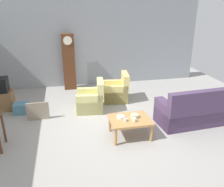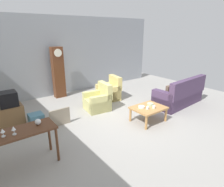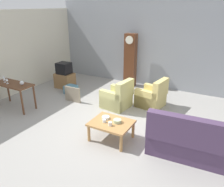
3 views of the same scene
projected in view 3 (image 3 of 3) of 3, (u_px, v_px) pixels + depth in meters
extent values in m
plane|color=#999691|center=(111.00, 125.00, 6.00)|extent=(10.40, 10.40, 0.00)
cube|color=gray|center=(158.00, 45.00, 8.34)|extent=(8.40, 0.16, 3.20)
cube|color=beige|center=(10.00, 54.00, 7.68)|extent=(0.12, 6.40, 2.88)
cube|color=#4C3856|center=(199.00, 147.00, 4.70)|extent=(2.15, 0.97, 0.44)
cube|color=#4C3856|center=(201.00, 134.00, 4.21)|extent=(2.11, 0.33, 0.60)
cube|color=#4C3856|center=(156.00, 132.00, 5.03)|extent=(0.29, 0.85, 0.68)
cube|color=brown|center=(178.00, 125.00, 4.79)|extent=(0.37, 0.14, 0.36)
cube|color=#CCC67A|center=(116.00, 101.00, 7.02)|extent=(0.85, 0.85, 0.40)
cube|color=#CCC67A|center=(125.00, 89.00, 6.68)|extent=(0.27, 0.78, 0.52)
cube|color=#CCC67A|center=(121.00, 95.00, 7.21)|extent=(0.77, 0.25, 0.60)
cube|color=#CCC67A|center=(110.00, 101.00, 6.76)|extent=(0.77, 0.25, 0.60)
cube|color=#DAC471|center=(150.00, 100.00, 7.10)|extent=(0.86, 0.86, 0.40)
cube|color=#DAC471|center=(161.00, 88.00, 6.75)|extent=(0.29, 0.78, 0.52)
cube|color=#DAC471|center=(155.00, 94.00, 7.28)|extent=(0.78, 0.27, 0.60)
cube|color=#DAC471|center=(146.00, 100.00, 6.84)|extent=(0.78, 0.27, 0.60)
cube|color=#B27F47|center=(111.00, 123.00, 5.24)|extent=(0.96, 0.76, 0.05)
cylinder|color=#B27F47|center=(89.00, 133.00, 5.25)|extent=(0.07, 0.07, 0.41)
cylinder|color=#B27F47|center=(121.00, 143.00, 4.87)|extent=(0.07, 0.07, 0.41)
cylinder|color=#B27F47|center=(103.00, 122.00, 5.78)|extent=(0.07, 0.07, 0.41)
cylinder|color=#B27F47|center=(133.00, 130.00, 5.40)|extent=(0.07, 0.07, 0.41)
cube|color=#56331E|center=(13.00, 84.00, 6.76)|extent=(1.30, 0.56, 0.04)
cylinder|color=#56331E|center=(22.00, 103.00, 6.45)|extent=(0.06, 0.06, 0.76)
cylinder|color=#56331E|center=(8.00, 91.00, 7.37)|extent=(0.06, 0.06, 0.76)
cylinder|color=#56331E|center=(35.00, 97.00, 6.83)|extent=(0.06, 0.06, 0.76)
cube|color=#562D19|center=(130.00, 60.00, 8.62)|extent=(0.44, 0.28, 2.03)
cylinder|color=silver|center=(129.00, 40.00, 8.20)|extent=(0.30, 0.02, 0.30)
cube|color=brown|center=(65.00, 80.00, 8.66)|extent=(0.68, 0.52, 0.56)
cube|color=black|center=(64.00, 68.00, 8.48)|extent=(0.48, 0.44, 0.42)
cube|color=gray|center=(73.00, 94.00, 7.40)|extent=(0.60, 0.05, 0.50)
cube|color=teal|center=(71.00, 89.00, 8.12)|extent=(0.40, 0.38, 0.29)
sphere|color=silver|center=(22.00, 83.00, 6.61)|extent=(0.12, 0.12, 0.12)
cylinder|color=white|center=(110.00, 124.00, 5.06)|extent=(0.09, 0.09, 0.09)
cylinder|color=silver|center=(104.00, 121.00, 5.21)|extent=(0.08, 0.08, 0.07)
cylinder|color=white|center=(106.00, 118.00, 5.39)|extent=(0.19, 0.19, 0.05)
cylinder|color=#B2C69E|center=(117.00, 121.00, 5.20)|extent=(0.19, 0.19, 0.08)
cylinder|color=silver|center=(4.00, 80.00, 7.02)|extent=(0.07, 0.07, 0.02)
cylinder|color=silver|center=(4.00, 79.00, 7.00)|extent=(0.01, 0.01, 0.08)
cone|color=silver|center=(3.00, 76.00, 6.98)|extent=(0.07, 0.07, 0.08)
cylinder|color=silver|center=(5.00, 82.00, 6.85)|extent=(0.07, 0.07, 0.02)
cylinder|color=silver|center=(5.00, 81.00, 6.83)|extent=(0.01, 0.01, 0.07)
cone|color=silver|center=(4.00, 79.00, 6.80)|extent=(0.08, 0.08, 0.07)
cylinder|color=silver|center=(7.00, 83.00, 6.73)|extent=(0.07, 0.07, 0.02)
cylinder|color=silver|center=(7.00, 82.00, 6.72)|extent=(0.01, 0.01, 0.08)
cone|color=silver|center=(7.00, 79.00, 6.69)|extent=(0.08, 0.08, 0.08)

